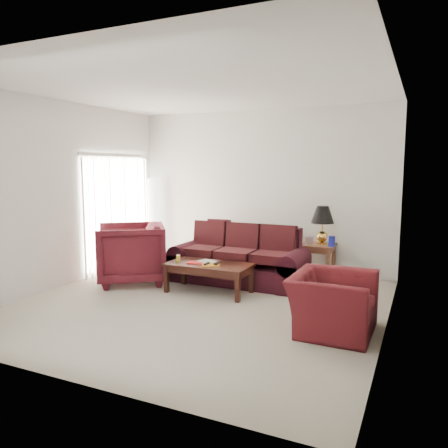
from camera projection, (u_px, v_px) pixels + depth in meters
name	position (u px, v px, depth m)	size (l,w,h in m)	color
floor	(199.00, 304.00, 6.22)	(5.00, 5.00, 0.00)	beige
blinds	(118.00, 213.00, 8.26)	(0.10, 2.00, 2.16)	silver
sofa	(238.00, 255.00, 7.33)	(2.27, 0.98, 0.93)	black
throw_pillow	(219.00, 231.00, 8.30)	(0.44, 0.13, 0.44)	black
end_table	(318.00, 261.00, 7.62)	(0.56, 0.56, 0.61)	#4F331B
table_lamp	(322.00, 225.00, 7.57)	(0.39, 0.39, 0.66)	gold
clock	(309.00, 241.00, 7.54)	(0.13, 0.05, 0.13)	#B5B5B9
blue_canister	(332.00, 241.00, 7.35)	(0.11, 0.11, 0.18)	navy
picture_frame	(314.00, 237.00, 7.76)	(0.14, 0.02, 0.18)	silver
floor_lamp	(154.00, 219.00, 9.02)	(0.28, 0.28, 1.74)	silver
armchair_left	(131.00, 253.00, 7.33)	(1.07, 1.10, 1.00)	#430F17
armchair_right	(332.00, 303.00, 5.16)	(1.06, 0.92, 0.69)	#491115
coffee_table	(209.00, 278.00, 6.76)	(1.31, 0.66, 0.46)	black
magazine_red	(196.00, 263.00, 6.76)	(0.26, 0.19, 0.01)	red
magazine_white	(207.00, 262.00, 6.84)	(0.30, 0.22, 0.02)	silver
magazine_orange	(211.00, 265.00, 6.61)	(0.27, 0.20, 0.02)	orange
remote_a	(207.00, 264.00, 6.61)	(0.05, 0.15, 0.02)	black
remote_b	(217.00, 263.00, 6.64)	(0.05, 0.18, 0.02)	black
yellow_glass	(178.00, 259.00, 6.84)	(0.06, 0.06, 0.11)	gold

